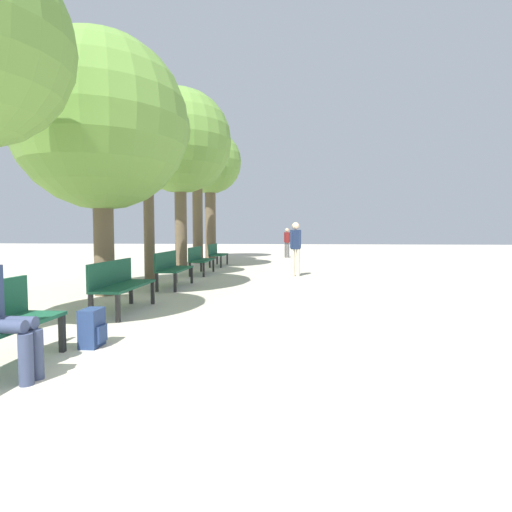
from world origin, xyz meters
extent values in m
plane|color=beige|center=(0.00, 0.00, 0.00)|extent=(80.00, 80.00, 0.00)
cube|color=black|center=(-1.81, 1.35, 0.22)|extent=(0.06, 0.06, 0.43)
cube|color=black|center=(-2.24, 1.35, 0.22)|extent=(0.06, 0.06, 0.43)
cube|color=#195138|center=(-2.03, 3.62, 0.45)|extent=(0.52, 1.64, 0.04)
cube|color=#195138|center=(-2.26, 3.62, 0.68)|extent=(0.04, 1.64, 0.41)
cube|color=black|center=(-1.81, 2.85, 0.22)|extent=(0.06, 0.06, 0.43)
cube|color=black|center=(-1.81, 4.40, 0.22)|extent=(0.06, 0.06, 0.43)
cube|color=black|center=(-2.24, 2.85, 0.22)|extent=(0.06, 0.06, 0.43)
cube|color=black|center=(-2.24, 4.40, 0.22)|extent=(0.06, 0.06, 0.43)
cube|color=#195138|center=(-2.03, 6.67, 0.45)|extent=(0.52, 1.64, 0.04)
cube|color=#195138|center=(-2.26, 6.67, 0.68)|extent=(0.04, 1.64, 0.41)
cube|color=black|center=(-1.81, 5.89, 0.22)|extent=(0.06, 0.06, 0.43)
cube|color=black|center=(-1.81, 7.44, 0.22)|extent=(0.06, 0.06, 0.43)
cube|color=black|center=(-2.24, 5.89, 0.22)|extent=(0.06, 0.06, 0.43)
cube|color=black|center=(-2.24, 7.44, 0.22)|extent=(0.06, 0.06, 0.43)
cube|color=#195138|center=(-2.03, 9.72, 0.45)|extent=(0.52, 1.64, 0.04)
cube|color=#195138|center=(-2.26, 9.72, 0.68)|extent=(0.04, 1.64, 0.41)
cube|color=black|center=(-1.81, 8.94, 0.22)|extent=(0.06, 0.06, 0.43)
cube|color=black|center=(-1.81, 10.49, 0.22)|extent=(0.06, 0.06, 0.43)
cube|color=black|center=(-2.24, 8.94, 0.22)|extent=(0.06, 0.06, 0.43)
cube|color=black|center=(-2.24, 10.49, 0.22)|extent=(0.06, 0.06, 0.43)
cube|color=#195138|center=(-2.03, 12.76, 0.45)|extent=(0.52, 1.64, 0.04)
cube|color=#195138|center=(-2.26, 12.76, 0.68)|extent=(0.04, 1.64, 0.41)
cube|color=black|center=(-1.81, 11.99, 0.22)|extent=(0.06, 0.06, 0.43)
cube|color=black|center=(-1.81, 13.54, 0.22)|extent=(0.06, 0.06, 0.43)
cube|color=black|center=(-2.24, 11.99, 0.22)|extent=(0.06, 0.06, 0.43)
cube|color=black|center=(-2.24, 13.54, 0.22)|extent=(0.06, 0.06, 0.43)
cylinder|color=brown|center=(-3.22, 5.37, 1.34)|extent=(0.42, 0.42, 2.68)
sphere|color=olive|center=(-3.22, 5.37, 3.69)|extent=(3.69, 3.69, 3.69)
cylinder|color=brown|center=(-3.22, 8.18, 1.81)|extent=(0.30, 0.30, 3.62)
sphere|color=olive|center=(-3.22, 8.18, 4.28)|extent=(2.40, 2.40, 2.40)
cylinder|color=brown|center=(-3.22, 11.53, 1.82)|extent=(0.44, 0.44, 3.64)
sphere|color=olive|center=(-3.22, 11.53, 4.68)|extent=(3.77, 3.77, 3.77)
cylinder|color=brown|center=(-3.22, 14.25, 1.86)|extent=(0.44, 0.44, 3.71)
sphere|color=olive|center=(-3.22, 14.25, 4.33)|extent=(2.26, 2.26, 2.26)
cylinder|color=brown|center=(-3.22, 17.06, 2.00)|extent=(0.54, 0.54, 4.01)
sphere|color=olive|center=(-3.22, 17.06, 4.87)|extent=(3.15, 3.15, 3.15)
cylinder|color=#384260|center=(-1.79, 0.37, 0.53)|extent=(0.43, 0.12, 0.12)
cylinder|color=#384260|center=(-1.57, 0.37, 0.24)|extent=(0.12, 0.12, 0.47)
cylinder|color=#384260|center=(-1.79, 0.52, 0.53)|extent=(0.43, 0.12, 0.12)
cylinder|color=#384260|center=(-1.57, 0.52, 0.24)|extent=(0.12, 0.12, 0.47)
cube|color=navy|center=(-1.58, 1.58, 0.23)|extent=(0.20, 0.31, 0.46)
cube|color=navy|center=(-1.45, 1.58, 0.16)|extent=(0.04, 0.22, 0.20)
cylinder|color=#4C4C4C|center=(0.58, 18.18, 0.39)|extent=(0.11, 0.11, 0.79)
cylinder|color=#4C4C4C|center=(0.72, 18.18, 0.39)|extent=(0.11, 0.11, 0.79)
cube|color=maroon|center=(0.65, 18.18, 1.06)|extent=(0.24, 0.21, 0.56)
cylinder|color=maroon|center=(0.54, 18.18, 1.08)|extent=(0.08, 0.08, 0.53)
cylinder|color=maroon|center=(0.77, 18.18, 1.08)|extent=(0.08, 0.08, 0.53)
sphere|color=tan|center=(0.65, 18.18, 1.45)|extent=(0.21, 0.21, 0.21)
cylinder|color=beige|center=(0.90, 9.34, 0.42)|extent=(0.12, 0.12, 0.84)
cylinder|color=beige|center=(1.05, 9.34, 0.42)|extent=(0.12, 0.12, 0.84)
cube|color=navy|center=(0.98, 9.34, 1.14)|extent=(0.30, 0.29, 0.59)
cylinder|color=navy|center=(0.85, 9.34, 1.15)|extent=(0.09, 0.09, 0.56)
cylinder|color=navy|center=(1.10, 9.34, 1.15)|extent=(0.09, 0.09, 0.56)
sphere|color=beige|center=(0.98, 9.34, 1.55)|extent=(0.23, 0.23, 0.23)
camera|label=1|loc=(0.79, -2.97, 1.39)|focal=28.00mm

